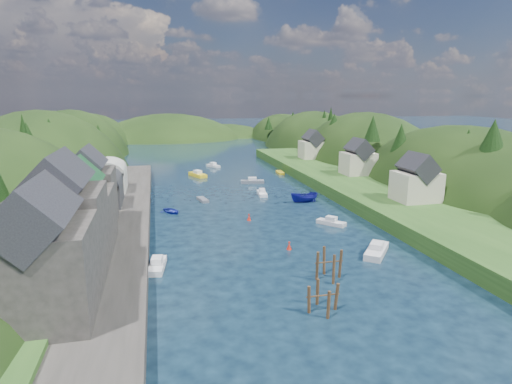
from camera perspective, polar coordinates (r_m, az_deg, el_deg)
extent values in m
plane|color=black|center=(95.52, -3.03, 0.48)|extent=(600.00, 600.00, 0.00)
ellipsoid|color=black|center=(123.85, -26.17, -2.31)|extent=(44.00, 75.56, 52.00)
ellipsoid|color=black|center=(164.93, -23.00, 1.68)|extent=(44.00, 75.56, 48.19)
ellipsoid|color=black|center=(205.69, -21.16, 4.29)|extent=(44.00, 75.56, 39.00)
ellipsoid|color=black|center=(100.10, 25.46, -4.80)|extent=(36.00, 75.56, 44.49)
ellipsoid|color=black|center=(135.13, 14.15, 0.09)|extent=(36.00, 75.56, 48.00)
ellipsoid|color=black|center=(173.58, 7.69, 3.30)|extent=(36.00, 75.56, 44.49)
ellipsoid|color=black|center=(212.71, 3.67, 5.51)|extent=(36.00, 75.56, 36.00)
ellipsoid|color=black|center=(214.14, -11.42, 4.34)|extent=(80.00, 60.00, 44.00)
ellipsoid|color=black|center=(226.86, -4.39, 4.50)|extent=(70.00, 56.00, 36.00)
cone|color=black|center=(85.92, -28.50, 6.27)|extent=(3.35, 3.35, 8.66)
cone|color=black|center=(95.84, -28.17, 6.46)|extent=(4.18, 4.18, 6.01)
cone|color=black|center=(107.27, -25.82, 7.35)|extent=(4.73, 4.73, 5.52)
cone|color=black|center=(120.57, -24.56, 8.13)|extent=(4.34, 4.34, 6.72)
cone|color=black|center=(129.28, -23.06, 6.61)|extent=(5.28, 5.28, 5.80)
cone|color=black|center=(139.29, -24.82, 8.40)|extent=(4.77, 4.77, 7.05)
cone|color=black|center=(144.51, -20.27, 7.35)|extent=(4.07, 4.07, 5.39)
cone|color=black|center=(159.90, -22.74, 8.09)|extent=(4.56, 4.56, 8.73)
cone|color=black|center=(170.56, -22.64, 7.62)|extent=(4.75, 4.75, 5.27)
cone|color=black|center=(181.11, -20.38, 8.34)|extent=(4.27, 4.27, 7.09)
cone|color=black|center=(83.44, 29.05, 6.21)|extent=(5.24, 5.24, 6.71)
cone|color=black|center=(89.77, 26.34, 5.50)|extent=(5.03, 5.03, 6.34)
cone|color=black|center=(98.39, 18.71, 6.39)|extent=(5.29, 5.29, 7.76)
cone|color=black|center=(107.55, 15.29, 8.19)|extent=(4.07, 4.07, 6.16)
cone|color=black|center=(116.24, 15.52, 6.21)|extent=(3.40, 3.40, 5.42)
cone|color=black|center=(132.31, 13.03, 8.51)|extent=(4.94, 4.94, 8.49)
cone|color=black|center=(131.36, 10.37, 8.94)|extent=(5.25, 5.25, 6.01)
cone|color=black|center=(147.52, 9.92, 9.55)|extent=(3.36, 3.36, 8.23)
cone|color=black|center=(157.73, 9.08, 9.27)|extent=(4.57, 4.57, 8.11)
cone|color=black|center=(170.18, 6.72, 9.00)|extent=(3.59, 3.59, 7.11)
cone|color=black|center=(176.30, 4.94, 9.75)|extent=(4.14, 4.14, 5.39)
cone|color=black|center=(191.14, 1.70, 9.19)|extent=(3.83, 3.83, 5.74)
cube|color=#2D2B28|center=(65.24, -19.35, -5.14)|extent=(12.00, 110.00, 2.00)
cube|color=#234719|center=(66.34, -25.40, -5.15)|extent=(12.00, 110.00, 2.50)
cube|color=#2D2B28|center=(39.76, -26.54, -9.59)|extent=(8.00, 9.00, 8.00)
cube|color=black|center=(38.28, -27.27, -2.67)|extent=(5.88, 9.36, 5.88)
cube|color=#2D2B28|center=(47.90, -24.23, -5.05)|extent=(8.00, 9.00, 9.00)
cube|color=black|center=(46.64, -24.83, 1.37)|extent=(5.88, 9.36, 5.88)
cube|color=#2D2B28|center=(56.67, -22.49, -3.30)|extent=(8.00, 9.00, 7.00)
cube|color=#1E592D|center=(55.69, -22.87, 1.12)|extent=(5.88, 9.36, 5.88)
cube|color=#2D2B28|center=(65.18, -21.33, -0.75)|extent=(7.00, 8.00, 8.00)
cube|color=black|center=(64.31, -21.67, 3.45)|extent=(5.15, 8.32, 5.15)
cube|color=#2D2D30|center=(77.22, -20.03, -0.18)|extent=(7.00, 9.00, 4.00)
cylinder|color=#2D2D30|center=(76.83, -20.15, 1.28)|extent=(7.00, 9.00, 7.00)
cube|color=#B2B2A8|center=(88.91, -19.18, 1.50)|extent=(7.00, 9.00, 4.00)
cylinder|color=#B2B2A8|center=(88.57, -19.28, 2.77)|extent=(7.00, 9.00, 7.00)
cube|color=#234719|center=(93.74, 13.31, 0.67)|extent=(16.00, 120.00, 2.40)
cube|color=beige|center=(78.78, 20.55, 0.69)|extent=(7.00, 6.00, 5.00)
cube|color=black|center=(78.20, 20.74, 3.09)|extent=(5.15, 6.24, 5.15)
cube|color=beige|center=(101.90, 13.45, 3.72)|extent=(7.00, 6.00, 5.00)
cube|color=black|center=(101.45, 13.54, 5.58)|extent=(5.15, 6.24, 5.15)
cube|color=beige|center=(126.00, 7.55, 5.62)|extent=(7.00, 6.00, 5.00)
cube|color=black|center=(125.64, 7.60, 7.13)|extent=(5.15, 6.24, 5.15)
cylinder|color=#382314|center=(43.04, 10.65, -13.90)|extent=(0.32, 0.32, 3.33)
cylinder|color=#382314|center=(43.68, 8.19, -13.38)|extent=(0.32, 0.32, 3.33)
cylinder|color=#382314|center=(42.07, 7.08, -14.42)|extent=(0.32, 0.32, 3.33)
cylinder|color=#382314|center=(41.40, 9.63, -14.98)|extent=(0.32, 0.32, 3.33)
cylinder|color=#382314|center=(42.28, 8.91, -13.47)|extent=(3.33, 0.16, 0.16)
cylinder|color=#382314|center=(49.96, 11.16, -9.68)|extent=(0.32, 0.32, 3.92)
cylinder|color=#382314|center=(50.61, 9.07, -9.29)|extent=(0.32, 0.32, 3.92)
cylinder|color=#382314|center=(48.94, 8.16, -10.05)|extent=(0.32, 0.32, 3.92)
cylinder|color=#382314|center=(48.27, 10.32, -10.46)|extent=(0.32, 0.32, 3.92)
cylinder|color=#382314|center=(49.19, 9.71, -9.18)|extent=(3.32, 0.16, 0.16)
cone|color=#B61D0E|center=(58.02, 4.44, -7.22)|extent=(0.70, 0.70, 0.90)
sphere|color=#B61D0E|center=(57.85, 4.45, -6.75)|extent=(0.30, 0.30, 0.30)
cone|color=#B61D0E|center=(70.96, -0.94, -3.45)|extent=(0.70, 0.70, 0.90)
sphere|color=#B61D0E|center=(70.82, -0.94, -3.06)|extent=(0.30, 0.30, 0.30)
cube|color=white|center=(89.02, 0.81, -0.21)|extent=(2.06, 4.95, 0.67)
cube|color=silver|center=(88.86, 0.81, 0.24)|extent=(1.27, 1.79, 0.70)
cube|color=yellow|center=(110.51, -7.79, 2.27)|extent=(4.38, 6.81, 0.91)
cube|color=silver|center=(110.36, -7.80, 2.70)|extent=(2.23, 2.66, 0.70)
cube|color=silver|center=(53.13, -13.04, -9.58)|extent=(2.46, 5.43, 0.73)
cube|color=silver|center=(52.86, -13.08, -8.82)|extent=(1.46, 1.99, 0.70)
cube|color=slate|center=(101.00, -0.48, 1.37)|extent=(5.65, 2.67, 0.76)
cube|color=silver|center=(100.85, -0.48, 1.79)|extent=(2.08, 1.55, 0.70)
cube|color=gold|center=(113.76, 3.23, 2.60)|extent=(1.84, 4.66, 0.64)
cube|color=silver|center=(69.73, 10.00, -4.07)|extent=(4.18, 4.58, 0.65)
cube|color=silver|center=(69.53, 10.02, -3.51)|extent=(1.88, 1.95, 0.70)
cube|color=slate|center=(84.59, -7.12, -1.03)|extent=(2.14, 4.24, 0.57)
cube|color=silver|center=(124.86, -5.73, 3.47)|extent=(3.74, 5.19, 0.70)
cube|color=silver|center=(124.75, -5.74, 3.81)|extent=(1.82, 2.08, 0.70)
imported|color=navy|center=(77.11, -11.18, -2.50)|extent=(4.64, 5.10, 0.86)
imported|color=navy|center=(83.20, 6.43, -0.77)|extent=(5.65, 2.28, 2.16)
cube|color=silver|center=(58.37, 15.76, -7.60)|extent=(5.67, 6.33, 0.90)
cube|color=silver|center=(58.09, 15.81, -6.82)|extent=(2.56, 2.68, 0.70)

